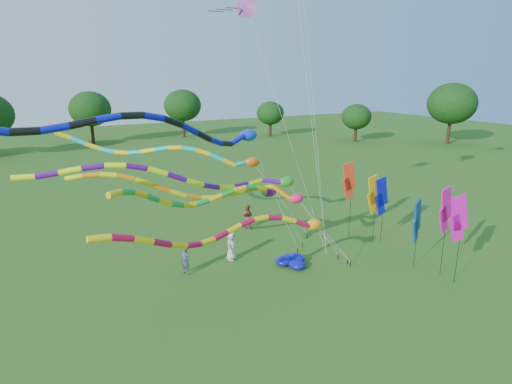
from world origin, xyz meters
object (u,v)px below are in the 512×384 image
person_b (185,261)px  person_c (247,216)px  blue_nylon_heap (290,263)px  tube_kite_red (247,230)px  person_a (231,246)px  tube_kite_orange (217,191)px

person_b → person_c: size_ratio=0.92×
blue_nylon_heap → person_c: 6.78m
tube_kite_red → person_a: tube_kite_red is taller
tube_kite_orange → person_a: 4.73m
tube_kite_red → person_c: (4.74, 9.20, -2.87)m
person_a → person_c: 5.42m
tube_kite_red → person_a: 5.84m
person_a → person_c: size_ratio=1.00×
blue_nylon_heap → person_a: size_ratio=0.87×
blue_nylon_heap → person_a: (-2.48, 2.38, 0.63)m
tube_kite_orange → person_a: size_ratio=7.92×
person_a → person_b: (-2.99, -0.53, -0.07)m
person_b → person_a: bearing=70.6°
person_a → person_b: size_ratio=1.09×
person_a → person_c: (3.27, 4.32, -0.00)m
blue_nylon_heap → person_a: person_a is taller
person_c → blue_nylon_heap: bearing=131.8°
blue_nylon_heap → person_b: size_ratio=0.95×
tube_kite_red → person_b: tube_kite_red is taller
tube_kite_orange → person_a: (1.64, 1.94, -3.99)m
person_b → person_c: 7.92m
tube_kite_red → tube_kite_orange: (-0.18, 2.93, 1.13)m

